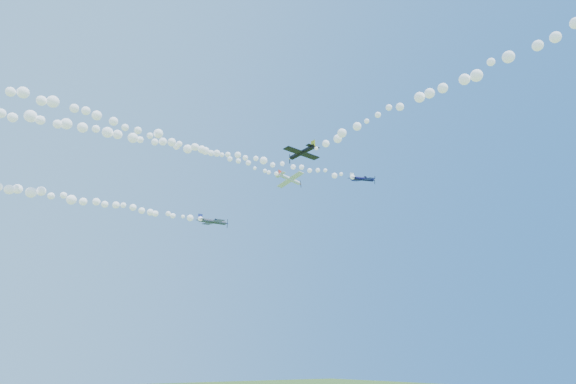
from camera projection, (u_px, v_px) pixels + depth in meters
plane_white at (290, 179)px, 107.84m from camera, size 7.13×7.36×2.77m
smoke_trail_white at (98, 117)px, 79.44m from camera, size 82.49×13.47×3.00m
plane_navy at (363, 179)px, 118.23m from camera, size 7.71×7.94×2.49m
smoke_trail_navy at (181, 146)px, 99.44m from camera, size 84.75×16.52×2.97m
plane_grey at (213, 222)px, 111.71m from camera, size 8.04×8.32×2.17m
smoke_trail_grey at (48, 194)px, 91.68m from camera, size 65.95×4.07×3.50m
plane_black at (302, 153)px, 74.78m from camera, size 6.54×6.20×2.06m
smoke_trail_black at (543, 40)px, 48.04m from camera, size 7.09×69.40×2.60m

